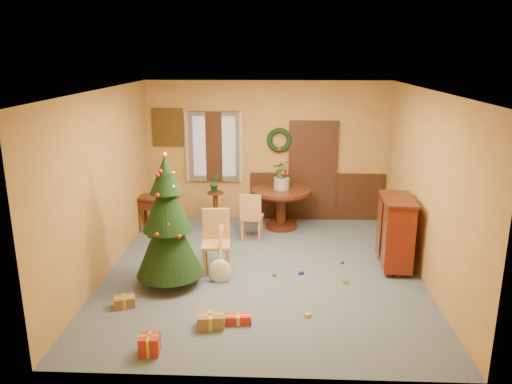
# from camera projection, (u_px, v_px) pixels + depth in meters

# --- Properties ---
(room_envelope) EXTENTS (5.50, 5.50, 5.50)m
(room_envelope) POSITION_uv_depth(u_px,v_px,m) (277.00, 168.00, 10.41)
(room_envelope) COLOR #3D4A59
(room_envelope) RESTS_ON ground
(dining_table) EXTENTS (1.18, 1.18, 0.81)m
(dining_table) POSITION_uv_depth(u_px,v_px,m) (281.00, 201.00, 9.99)
(dining_table) COLOR black
(dining_table) RESTS_ON floor
(urn) EXTENTS (0.31, 0.31, 0.23)m
(urn) POSITION_uv_depth(u_px,v_px,m) (282.00, 184.00, 9.89)
(urn) COLOR slate
(urn) RESTS_ON dining_table
(centerpiece_plant) EXTENTS (0.33, 0.28, 0.36)m
(centerpiece_plant) POSITION_uv_depth(u_px,v_px,m) (282.00, 169.00, 9.81)
(centerpiece_plant) COLOR #1E4C23
(centerpiece_plant) RESTS_ON urn
(chair_near) EXTENTS (0.47, 0.47, 1.02)m
(chair_near) POSITION_uv_depth(u_px,v_px,m) (216.00, 239.00, 8.02)
(chair_near) COLOR #A88143
(chair_near) RESTS_ON floor
(chair_far) EXTENTS (0.44, 0.44, 0.92)m
(chair_far) POSITION_uv_depth(u_px,v_px,m) (251.00, 215.00, 9.36)
(chair_far) COLOR #A88143
(chair_far) RESTS_ON floor
(guitar) EXTENTS (0.39, 0.57, 0.82)m
(guitar) POSITION_uv_depth(u_px,v_px,m) (220.00, 257.00, 7.64)
(guitar) COLOR beige
(guitar) RESTS_ON floor
(plant_stand) EXTENTS (0.31, 0.31, 0.81)m
(plant_stand) POSITION_uv_depth(u_px,v_px,m) (216.00, 207.00, 9.80)
(plant_stand) COLOR black
(plant_stand) RESTS_ON floor
(stand_plant) EXTENTS (0.26, 0.24, 0.38)m
(stand_plant) POSITION_uv_depth(u_px,v_px,m) (215.00, 183.00, 9.67)
(stand_plant) COLOR #19471E
(stand_plant) RESTS_ON plant_stand
(christmas_tree) EXTENTS (1.00, 1.00, 2.07)m
(christmas_tree) POSITION_uv_depth(u_px,v_px,m) (168.00, 224.00, 7.41)
(christmas_tree) COLOR #382111
(christmas_tree) RESTS_ON floor
(writing_desk) EXTENTS (0.87, 0.58, 0.71)m
(writing_desk) POSITION_uv_depth(u_px,v_px,m) (157.00, 206.00, 9.79)
(writing_desk) COLOR black
(writing_desk) RESTS_ON floor
(sideboard) EXTENTS (0.55, 0.96, 1.20)m
(sideboard) POSITION_uv_depth(u_px,v_px,m) (396.00, 231.00, 8.08)
(sideboard) COLOR #561109
(sideboard) RESTS_ON floor
(gift_a) EXTENTS (0.37, 0.30, 0.18)m
(gift_a) POSITION_uv_depth(u_px,v_px,m) (210.00, 321.00, 6.45)
(gift_a) COLOR brown
(gift_a) RESTS_ON floor
(gift_b) EXTENTS (0.25, 0.25, 0.23)m
(gift_b) POSITION_uv_depth(u_px,v_px,m) (150.00, 344.00, 5.88)
(gift_b) COLOR #A72516
(gift_b) RESTS_ON floor
(gift_c) EXTENTS (0.33, 0.27, 0.15)m
(gift_c) POSITION_uv_depth(u_px,v_px,m) (124.00, 302.00, 6.97)
(gift_c) COLOR brown
(gift_c) RESTS_ON floor
(gift_d) EXTENTS (0.35, 0.17, 0.12)m
(gift_d) POSITION_uv_depth(u_px,v_px,m) (238.00, 319.00, 6.54)
(gift_d) COLOR #A72516
(gift_d) RESTS_ON floor
(toy_a) EXTENTS (0.09, 0.08, 0.05)m
(toy_a) POSITION_uv_depth(u_px,v_px,m) (301.00, 273.00, 7.99)
(toy_a) COLOR navy
(toy_a) RESTS_ON floor
(toy_b) EXTENTS (0.06, 0.06, 0.06)m
(toy_b) POSITION_uv_depth(u_px,v_px,m) (274.00, 275.00, 7.93)
(toy_b) COLOR #227D2F
(toy_b) RESTS_ON floor
(toy_c) EXTENTS (0.09, 0.09, 0.05)m
(toy_c) POSITION_uv_depth(u_px,v_px,m) (308.00, 315.00, 6.71)
(toy_c) COLOR gold
(toy_c) RESTS_ON floor
(toy_d) EXTENTS (0.06, 0.06, 0.06)m
(toy_d) POSITION_uv_depth(u_px,v_px,m) (342.00, 262.00, 8.41)
(toy_d) COLOR red
(toy_d) RESTS_ON floor
(toy_e) EXTENTS (0.08, 0.05, 0.05)m
(toy_e) POSITION_uv_depth(u_px,v_px,m) (346.00, 282.00, 7.67)
(toy_e) COLOR gold
(toy_e) RESTS_ON floor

